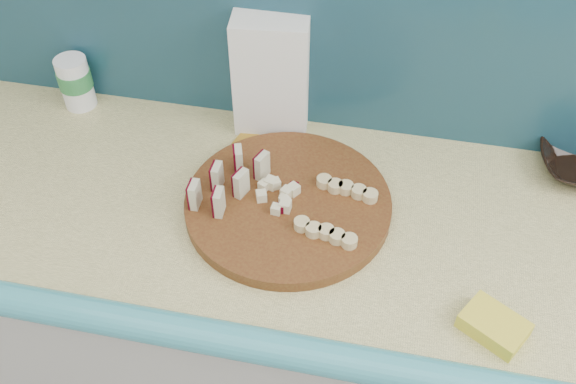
# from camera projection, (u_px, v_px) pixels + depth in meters

# --- Properties ---
(kitchen_counter) EXTENTS (2.20, 0.63, 0.91)m
(kitchen_counter) POSITION_uv_depth(u_px,v_px,m) (321.00, 342.00, 1.56)
(kitchen_counter) COLOR beige
(kitchen_counter) RESTS_ON ground
(backsplash) EXTENTS (2.20, 0.02, 0.50)m
(backsplash) POSITION_uv_depth(u_px,v_px,m) (359.00, 24.00, 1.25)
(backsplash) COLOR teal
(backsplash) RESTS_ON kitchen_counter
(cutting_board) EXTENTS (0.47, 0.47, 0.02)m
(cutting_board) POSITION_uv_depth(u_px,v_px,m) (288.00, 204.00, 1.24)
(cutting_board) COLOR #4A2110
(cutting_board) RESTS_ON kitchen_counter
(apple_wedges) EXTENTS (0.13, 0.16, 0.05)m
(apple_wedges) POSITION_uv_depth(u_px,v_px,m) (229.00, 180.00, 1.23)
(apple_wedges) COLOR beige
(apple_wedges) RESTS_ON cutting_board
(apple_chunks) EXTENTS (0.06, 0.06, 0.02)m
(apple_chunks) POSITION_uv_depth(u_px,v_px,m) (276.00, 192.00, 1.23)
(apple_chunks) COLOR beige
(apple_chunks) RESTS_ON cutting_board
(banana_slices) EXTENTS (0.15, 0.17, 0.02)m
(banana_slices) POSITION_uv_depth(u_px,v_px,m) (336.00, 210.00, 1.20)
(banana_slices) COLOR #D9C184
(banana_slices) RESTS_ON cutting_board
(flour_bag) EXTENTS (0.17, 0.13, 0.26)m
(flour_bag) POSITION_uv_depth(u_px,v_px,m) (272.00, 72.00, 1.34)
(flour_bag) COLOR white
(flour_bag) RESTS_ON kitchen_counter
(canister) EXTENTS (0.07, 0.07, 0.12)m
(canister) POSITION_uv_depth(u_px,v_px,m) (75.00, 82.00, 1.43)
(canister) COLOR white
(canister) RESTS_ON kitchen_counter
(sponge) EXTENTS (0.12, 0.11, 0.03)m
(sponge) POSITION_uv_depth(u_px,v_px,m) (494.00, 325.00, 1.05)
(sponge) COLOR #FFEA43
(sponge) RESTS_ON kitchen_counter
(banana_peel) EXTENTS (0.25, 0.21, 0.01)m
(banana_peel) POSITION_uv_depth(u_px,v_px,m) (273.00, 146.00, 1.37)
(banana_peel) COLOR gold
(banana_peel) RESTS_ON kitchen_counter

